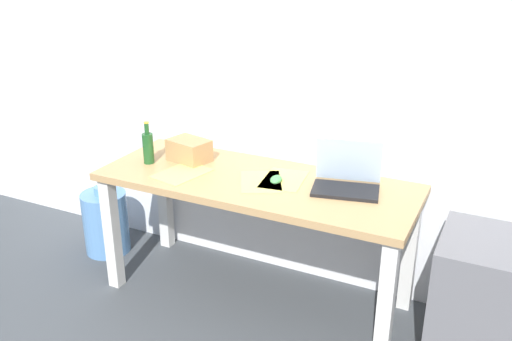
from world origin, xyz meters
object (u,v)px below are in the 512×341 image
object	(u,v)px
computer_mouse	(276,179)
water_cooler_jug	(106,222)
laptop_right	(347,178)
filing_cabinet	(477,302)
cardboard_box	(189,150)
beer_bottle	(148,147)
desk	(256,197)

from	to	relation	value
computer_mouse	water_cooler_jug	size ratio (longest dim) A/B	0.22
laptop_right	filing_cabinet	distance (m)	0.85
cardboard_box	filing_cabinet	xyz separation A→B (m)	(1.64, -0.10, -0.46)
beer_bottle	water_cooler_jug	xyz separation A→B (m)	(-0.45, 0.08, -0.62)
desk	cardboard_box	xyz separation A→B (m)	(-0.47, 0.08, 0.17)
computer_mouse	filing_cabinet	size ratio (longest dim) A/B	0.15
computer_mouse	cardboard_box	bearing A→B (deg)	163.05
filing_cabinet	desk	bearing A→B (deg)	178.88
cardboard_box	water_cooler_jug	bearing A→B (deg)	-175.72
beer_bottle	cardboard_box	world-z (taller)	beer_bottle
water_cooler_jug	laptop_right	bearing A→B (deg)	1.87
water_cooler_jug	filing_cabinet	size ratio (longest dim) A/B	0.70
water_cooler_jug	filing_cabinet	world-z (taller)	filing_cabinet
laptop_right	computer_mouse	xyz separation A→B (m)	(-0.36, -0.08, -0.04)
desk	computer_mouse	size ratio (longest dim) A/B	17.10
beer_bottle	water_cooler_jug	world-z (taller)	beer_bottle
laptop_right	beer_bottle	distance (m)	1.13
computer_mouse	water_cooler_jug	world-z (taller)	computer_mouse
desk	filing_cabinet	distance (m)	1.21
computer_mouse	cardboard_box	distance (m)	0.59
computer_mouse	filing_cabinet	world-z (taller)	computer_mouse
laptop_right	filing_cabinet	world-z (taller)	laptop_right
beer_bottle	filing_cabinet	xyz separation A→B (m)	(1.83, 0.03, -0.50)
water_cooler_jug	filing_cabinet	bearing A→B (deg)	-1.41
beer_bottle	filing_cabinet	size ratio (longest dim) A/B	0.37
beer_bottle	filing_cabinet	world-z (taller)	beer_bottle
filing_cabinet	laptop_right	bearing A→B (deg)	171.26
desk	water_cooler_jug	world-z (taller)	desk
desk	cardboard_box	bearing A→B (deg)	170.12
filing_cabinet	cardboard_box	bearing A→B (deg)	176.36
laptop_right	beer_bottle	xyz separation A→B (m)	(-1.13, -0.14, 0.04)
cardboard_box	water_cooler_jug	xyz separation A→B (m)	(-0.64, -0.05, -0.58)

